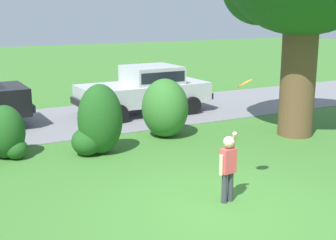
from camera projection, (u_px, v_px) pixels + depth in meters
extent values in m
plane|color=#3D752D|center=(222.00, 209.00, 8.00)|extent=(80.00, 80.00, 0.00)
cube|color=slate|center=(83.00, 119.00, 14.55)|extent=(28.00, 4.40, 0.02)
cylinder|color=brown|center=(298.00, 77.00, 12.43)|extent=(0.93, 0.93, 3.22)
ellipsoid|color=#1E511C|center=(5.00, 132.00, 10.66)|extent=(0.90, 0.92, 1.24)
ellipsoid|color=#1E511C|center=(16.00, 149.00, 10.66)|extent=(0.53, 0.53, 0.48)
ellipsoid|color=#1E511C|center=(100.00, 119.00, 10.93)|extent=(1.07, 0.96, 1.68)
ellipsoid|color=#1E511C|center=(87.00, 141.00, 10.92)|extent=(0.74, 0.74, 0.67)
ellipsoid|color=#33702B|center=(165.00, 108.00, 12.45)|extent=(1.23, 1.31, 1.58)
cube|color=silver|center=(143.00, 93.00, 15.30)|extent=(4.23, 1.92, 0.64)
cube|color=silver|center=(152.00, 74.00, 15.31)|extent=(1.71, 1.65, 0.56)
cube|color=black|center=(152.00, 74.00, 15.31)|extent=(1.58, 1.67, 0.34)
cylinder|color=black|center=(118.00, 114.00, 13.97)|extent=(0.60, 0.23, 0.60)
cylinder|color=black|center=(96.00, 103.00, 15.56)|extent=(0.60, 0.23, 0.60)
cylinder|color=black|center=(192.00, 106.00, 15.20)|extent=(0.60, 0.23, 0.60)
cylinder|color=black|center=(164.00, 97.00, 16.80)|extent=(0.60, 0.23, 0.60)
cube|color=black|center=(81.00, 104.00, 14.32)|extent=(0.15, 1.75, 0.20)
cube|color=black|center=(198.00, 93.00, 16.35)|extent=(0.15, 1.75, 0.20)
cylinder|color=black|center=(2.00, 123.00, 12.73)|extent=(0.68, 0.23, 0.68)
cube|color=black|center=(27.00, 104.00, 13.89)|extent=(0.14, 1.75, 0.20)
cylinder|color=#383842|center=(224.00, 188.00, 8.20)|extent=(0.10, 0.10, 0.55)
cylinder|color=#383842|center=(230.00, 186.00, 8.28)|extent=(0.10, 0.10, 0.55)
cube|color=#DB4C4C|center=(228.00, 161.00, 8.13)|extent=(0.28, 0.19, 0.44)
sphere|color=beige|center=(229.00, 142.00, 8.05)|extent=(0.20, 0.20, 0.20)
cylinder|color=beige|center=(234.00, 141.00, 8.18)|extent=(0.19, 0.25, 0.39)
cylinder|color=beige|center=(221.00, 165.00, 8.05)|extent=(0.07, 0.07, 0.36)
cylinder|color=orange|center=(245.00, 83.00, 8.29)|extent=(0.31, 0.26, 0.22)
cylinder|color=red|center=(245.00, 83.00, 8.29)|extent=(0.18, 0.15, 0.14)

